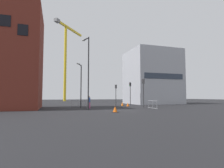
# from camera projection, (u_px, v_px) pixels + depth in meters

# --- Properties ---
(ground) EXTENTS (160.00, 160.00, 0.00)m
(ground) POSITION_uv_depth(u_px,v_px,m) (121.00, 110.00, 21.72)
(ground) COLOR black
(brick_building) EXTENTS (8.94, 8.29, 13.02)m
(brick_building) POSITION_uv_depth(u_px,v_px,m) (4.00, 58.00, 23.67)
(brick_building) COLOR maroon
(brick_building) RESTS_ON ground
(office_block) EXTENTS (10.36, 9.55, 11.64)m
(office_block) POSITION_uv_depth(u_px,v_px,m) (152.00, 77.00, 40.75)
(office_block) COLOR #A8AAB2
(office_block) RESTS_ON ground
(construction_crane) EXTENTS (10.83, 13.99, 26.99)m
(construction_crane) POSITION_uv_depth(u_px,v_px,m) (66.00, 52.00, 64.53)
(construction_crane) COLOR yellow
(construction_crane) RESTS_ON ground
(streetlamp_tall) EXTENTS (0.74, 1.34, 8.71)m
(streetlamp_tall) POSITION_uv_depth(u_px,v_px,m) (88.00, 68.00, 21.79)
(streetlamp_tall) COLOR #232326
(streetlamp_tall) RESTS_ON ground
(streetlamp_short) EXTENTS (0.97, 1.88, 6.11)m
(streetlamp_short) POSITION_uv_depth(u_px,v_px,m) (81.00, 81.00, 25.89)
(streetlamp_short) COLOR #232326
(streetlamp_short) RESTS_ON ground
(traffic_light_far) EXTENTS (0.36, 0.38, 4.18)m
(traffic_light_far) POSITION_uv_depth(u_px,v_px,m) (143.00, 88.00, 26.92)
(traffic_light_far) COLOR #2D2D30
(traffic_light_far) RESTS_ON ground
(traffic_light_median) EXTENTS (0.39, 0.34, 3.84)m
(traffic_light_median) POSITION_uv_depth(u_px,v_px,m) (116.00, 91.00, 34.78)
(traffic_light_median) COLOR #2D2D30
(traffic_light_median) RESTS_ON ground
(traffic_light_island) EXTENTS (0.39, 0.29, 4.21)m
(traffic_light_island) POSITION_uv_depth(u_px,v_px,m) (130.00, 90.00, 34.03)
(traffic_light_island) COLOR #2D2D30
(traffic_light_island) RESTS_ON ground
(pedestrian_walking) EXTENTS (0.34, 0.34, 1.69)m
(pedestrian_walking) POSITION_uv_depth(u_px,v_px,m) (89.00, 101.00, 24.95)
(pedestrian_walking) COLOR #D14C8C
(pedestrian_walking) RESTS_ON ground
(safety_barrier_left_run) EXTENTS (0.14, 2.18, 1.08)m
(safety_barrier_left_run) POSITION_uv_depth(u_px,v_px,m) (153.00, 104.00, 23.80)
(safety_barrier_left_run) COLOR gray
(safety_barrier_left_run) RESTS_ON ground
(safety_barrier_right_run) EXTENTS (2.38, 0.39, 1.08)m
(safety_barrier_right_run) POSITION_uv_depth(u_px,v_px,m) (79.00, 103.00, 28.65)
(safety_barrier_right_run) COLOR gray
(safety_barrier_right_run) RESTS_ON ground
(traffic_cone_striped) EXTENTS (0.63, 0.63, 0.64)m
(traffic_cone_striped) POSITION_uv_depth(u_px,v_px,m) (128.00, 105.00, 29.70)
(traffic_cone_striped) COLOR black
(traffic_cone_striped) RESTS_ON ground
(traffic_cone_orange) EXTENTS (0.63, 0.63, 0.64)m
(traffic_cone_orange) POSITION_uv_depth(u_px,v_px,m) (115.00, 109.00, 18.62)
(traffic_cone_orange) COLOR black
(traffic_cone_orange) RESTS_ON ground
(traffic_cone_by_barrier) EXTENTS (0.64, 0.64, 0.64)m
(traffic_cone_by_barrier) POSITION_uv_depth(u_px,v_px,m) (122.00, 104.00, 31.44)
(traffic_cone_by_barrier) COLOR black
(traffic_cone_by_barrier) RESTS_ON ground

